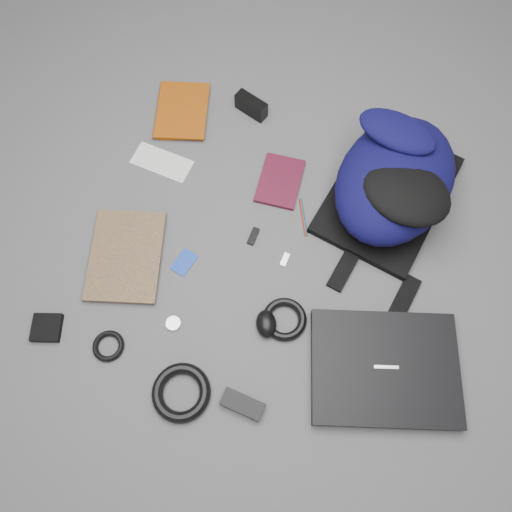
% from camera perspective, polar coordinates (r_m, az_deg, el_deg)
% --- Properties ---
extents(ground, '(4.00, 4.00, 0.00)m').
position_cam_1_polar(ground, '(1.52, -0.00, -0.28)').
color(ground, '#4F4F51').
rests_on(ground, ground).
extents(backpack, '(0.49, 0.60, 0.22)m').
position_cam_1_polar(backpack, '(1.57, 15.62, 8.43)').
color(backpack, black).
rests_on(backpack, ground).
extents(laptop, '(0.45, 0.38, 0.04)m').
position_cam_1_polar(laptop, '(1.45, 14.48, -12.32)').
color(laptop, black).
rests_on(laptop, ground).
extents(textbook_red, '(0.21, 0.26, 0.03)m').
position_cam_1_polar(textbook_red, '(1.81, -11.30, 16.05)').
color(textbook_red, '#853707').
rests_on(textbook_red, ground).
extents(comic_book, '(0.26, 0.33, 0.02)m').
position_cam_1_polar(comic_book, '(1.59, -18.38, 0.17)').
color(comic_book, '#C4900E').
rests_on(comic_book, ground).
extents(envelope, '(0.21, 0.12, 0.00)m').
position_cam_1_polar(envelope, '(1.70, -10.71, 10.49)').
color(envelope, silver).
rests_on(envelope, ground).
extents(dvd_case, '(0.14, 0.19, 0.01)m').
position_cam_1_polar(dvd_case, '(1.63, 2.76, 8.55)').
color(dvd_case, '#3C0B1A').
rests_on(dvd_case, ground).
extents(compact_camera, '(0.12, 0.08, 0.06)m').
position_cam_1_polar(compact_camera, '(1.77, -0.55, 16.79)').
color(compact_camera, black).
rests_on(compact_camera, ground).
extents(sticker_disc, '(0.09, 0.09, 0.00)m').
position_cam_1_polar(sticker_disc, '(1.65, 2.91, 9.33)').
color(sticker_disc, silver).
rests_on(sticker_disc, ground).
extents(pen_teal, '(0.05, 0.13, 0.01)m').
position_cam_1_polar(pen_teal, '(1.58, 5.47, 4.47)').
color(pen_teal, '#0A5362').
rests_on(pen_teal, ground).
extents(pen_red, '(0.05, 0.13, 0.01)m').
position_cam_1_polar(pen_red, '(1.58, 5.38, 4.42)').
color(pen_red, '#A0200C').
rests_on(pen_red, ground).
extents(id_badge, '(0.08, 0.09, 0.00)m').
position_cam_1_polar(id_badge, '(1.53, -8.21, -0.71)').
color(id_badge, '#163AAB').
rests_on(id_badge, ground).
extents(usb_black, '(0.03, 0.06, 0.01)m').
position_cam_1_polar(usb_black, '(1.54, -0.31, 2.28)').
color(usb_black, black).
rests_on(usb_black, ground).
extents(usb_silver, '(0.02, 0.05, 0.01)m').
position_cam_1_polar(usb_silver, '(1.51, 3.32, -0.42)').
color(usb_silver, silver).
rests_on(usb_silver, ground).
extents(mouse, '(0.08, 0.10, 0.04)m').
position_cam_1_polar(mouse, '(1.43, 1.18, -7.76)').
color(mouse, black).
rests_on(mouse, ground).
extents(headphone_left, '(0.06, 0.06, 0.01)m').
position_cam_1_polar(headphone_left, '(1.53, -13.31, -2.42)').
color(headphone_left, silver).
rests_on(headphone_left, ground).
extents(headphone_right, '(0.05, 0.05, 0.01)m').
position_cam_1_polar(headphone_right, '(1.47, -9.43, -7.61)').
color(headphone_right, '#BDBDC0').
rests_on(headphone_right, ground).
extents(cable_coil, '(0.17, 0.17, 0.03)m').
position_cam_1_polar(cable_coil, '(1.45, 3.27, -7.23)').
color(cable_coil, black).
rests_on(cable_coil, ground).
extents(power_brick, '(0.12, 0.07, 0.03)m').
position_cam_1_polar(power_brick, '(1.40, -1.53, -16.58)').
color(power_brick, black).
rests_on(power_brick, ground).
extents(power_cord_coil, '(0.21, 0.21, 0.03)m').
position_cam_1_polar(power_cord_coil, '(1.42, -8.54, -15.17)').
color(power_cord_coil, black).
rests_on(power_cord_coil, ground).
extents(pouch, '(0.10, 0.10, 0.02)m').
position_cam_1_polar(pouch, '(1.56, -22.80, -7.56)').
color(pouch, black).
rests_on(pouch, ground).
extents(earbud_coil, '(0.09, 0.09, 0.02)m').
position_cam_1_polar(earbud_coil, '(1.49, -16.52, -9.84)').
color(earbud_coil, black).
rests_on(earbud_coil, ground).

